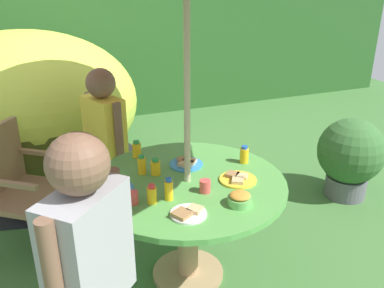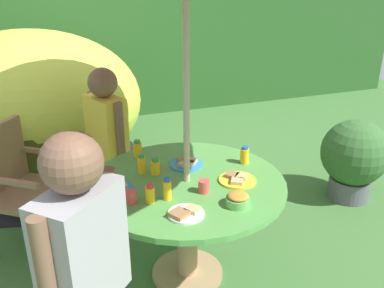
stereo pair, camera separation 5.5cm
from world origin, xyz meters
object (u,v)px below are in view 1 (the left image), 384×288
(plate_center_back, at_px, (188,213))
(juice_bottle_front_edge, at_px, (169,190))
(cup_far, at_px, (133,198))
(dome_tent, at_px, (27,105))
(snack_bowl, at_px, (240,199))
(juice_bottle_near_left, at_px, (142,165))
(cup_near, at_px, (205,186))
(juice_bottle_mid_right, at_px, (156,167))
(wooden_chair, at_px, (17,184))
(juice_bottle_mid_left, at_px, (152,194))
(garden_table, at_px, (188,202))
(potted_plant, at_px, (350,155))
(plate_far_left, at_px, (238,179))
(plate_near_right, at_px, (114,189))
(child_in_grey_shirt, at_px, (88,251))
(plate_center_front, at_px, (186,163))
(juice_bottle_far_right, at_px, (244,155))
(juice_bottle_back_edge, at_px, (137,149))

(plate_center_back, relative_size, juice_bottle_front_edge, 1.49)
(cup_far, bearing_deg, dome_tent, 103.39)
(snack_bowl, bearing_deg, plate_center_back, 179.36)
(juice_bottle_near_left, height_order, cup_near, juice_bottle_near_left)
(juice_bottle_mid_right, relative_size, cup_far, 1.51)
(wooden_chair, relative_size, juice_bottle_mid_left, 8.28)
(garden_table, distance_m, juice_bottle_near_left, 0.36)
(potted_plant, xyz_separation_m, cup_near, (-1.61, -0.62, 0.34))
(juice_bottle_near_left, bearing_deg, snack_bowl, -54.17)
(potted_plant, distance_m, juice_bottle_mid_left, 2.05)
(wooden_chair, bearing_deg, plate_far_left, -86.99)
(plate_near_right, distance_m, juice_bottle_front_edge, 0.33)
(child_in_grey_shirt, distance_m, plate_center_front, 1.15)
(plate_far_left, distance_m, cup_near, 0.24)
(snack_bowl, height_order, juice_bottle_front_edge, juice_bottle_front_edge)
(wooden_chair, height_order, dome_tent, dome_tent)
(dome_tent, height_order, plate_center_back, dome_tent)
(plate_far_left, bearing_deg, garden_table, 159.31)
(child_in_grey_shirt, distance_m, juice_bottle_front_edge, 0.71)
(dome_tent, distance_m, plate_far_left, 2.37)
(plate_center_back, xyz_separation_m, plate_near_right, (-0.30, 0.38, 0.00))
(plate_far_left, xyz_separation_m, juice_bottle_far_right, (0.15, 0.21, 0.04))
(plate_center_front, relative_size, cup_far, 3.06)
(snack_bowl, height_order, plate_far_left, snack_bowl)
(child_in_grey_shirt, bearing_deg, snack_bowl, -24.17)
(potted_plant, xyz_separation_m, plate_center_front, (-1.59, -0.26, 0.32))
(potted_plant, height_order, plate_center_front, plate_center_front)
(dome_tent, xyz_separation_m, potted_plant, (2.52, -1.52, -0.28))
(plate_near_right, xyz_separation_m, juice_bottle_near_left, (0.20, 0.15, 0.04))
(juice_bottle_back_edge, distance_m, cup_far, 0.59)
(wooden_chair, relative_size, child_in_grey_shirt, 0.67)
(juice_bottle_mid_right, xyz_separation_m, cup_near, (0.19, -0.31, -0.01))
(dome_tent, bearing_deg, cup_far, -81.02)
(plate_far_left, relative_size, juice_bottle_front_edge, 1.71)
(wooden_chair, bearing_deg, cup_near, -94.45)
(garden_table, bearing_deg, juice_bottle_near_left, 140.09)
(juice_bottle_front_edge, bearing_deg, juice_bottle_back_edge, 92.45)
(cup_near, relative_size, cup_far, 1.06)
(wooden_chair, xyz_separation_m, juice_bottle_near_left, (0.74, -0.51, 0.24))
(juice_bottle_mid_left, distance_m, cup_far, 0.10)
(child_in_grey_shirt, bearing_deg, juice_bottle_back_edge, 21.69)
(juice_bottle_back_edge, bearing_deg, plate_near_right, -120.24)
(dome_tent, height_order, juice_bottle_back_edge, dome_tent)
(cup_near, bearing_deg, plate_far_left, 13.20)
(juice_bottle_near_left, distance_m, juice_bottle_back_edge, 0.25)
(garden_table, bearing_deg, juice_bottle_back_edge, 114.01)
(cup_near, bearing_deg, plate_center_front, 86.40)
(wooden_chair, relative_size, dome_tent, 0.40)
(plate_far_left, height_order, juice_bottle_near_left, juice_bottle_near_left)
(plate_center_back, distance_m, juice_bottle_far_right, 0.72)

